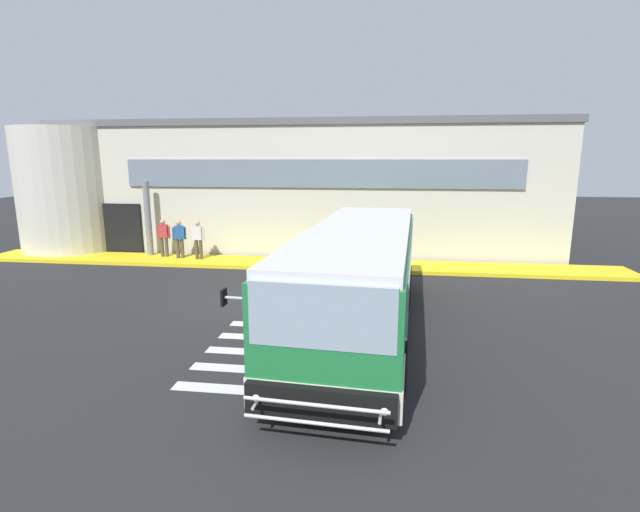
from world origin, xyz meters
TOP-DOWN VIEW (x-y plane):
  - ground_plane at (0.00, 0.00)m, footprint 80.00×90.00m
  - bay_paint_stripes at (2.00, -4.20)m, footprint 4.40×3.96m
  - terminal_building at (-0.69, 11.65)m, footprint 24.99×13.80m
  - boarding_curb at (0.00, 4.80)m, footprint 27.19×2.00m
  - entry_support_column at (-6.55, 5.40)m, footprint 0.28×0.28m
  - bus_main_foreground at (3.28, -2.26)m, footprint 3.70×10.83m
  - passenger_near_column at (-5.75, 5.19)m, footprint 0.59×0.41m
  - passenger_by_doorway at (-4.92, 4.95)m, footprint 0.52×0.38m
  - passenger_at_curb_edge at (-4.02, 4.85)m, footprint 0.59×0.24m
  - safety_bollard_yellow at (0.27, 3.60)m, footprint 0.18×0.18m

SIDE VIEW (x-z plane):
  - ground_plane at x=0.00m, z-range -0.02..0.00m
  - bay_paint_stripes at x=2.00m, z-range 0.00..0.01m
  - boarding_curb at x=0.00m, z-range 0.00..0.15m
  - safety_bollard_yellow at x=0.27m, z-range 0.00..0.90m
  - passenger_by_doorway at x=-4.92m, z-range 0.24..1.92m
  - passenger_at_curb_edge at x=-4.02m, z-range 0.24..1.92m
  - passenger_near_column at x=-5.75m, z-range 0.28..1.95m
  - bus_main_foreground at x=3.28m, z-range -0.02..2.68m
  - entry_support_column at x=-6.55m, z-range 0.15..3.46m
  - terminal_building at x=-0.69m, z-range -0.01..6.14m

